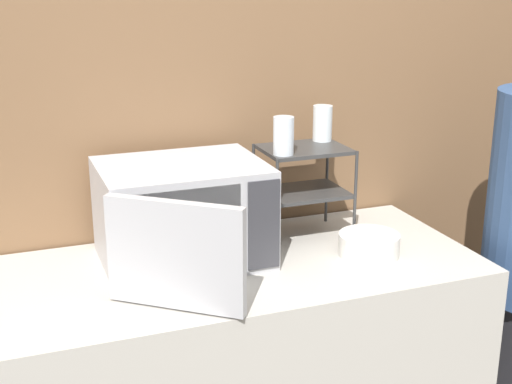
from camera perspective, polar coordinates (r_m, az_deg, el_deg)
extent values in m
cube|color=brown|center=(2.34, -6.47, 6.70)|extent=(8.00, 0.06, 2.60)
cube|color=#ADADB2|center=(2.14, -5.91, -1.65)|extent=(0.48, 0.37, 0.30)
cube|color=#B7B2A8|center=(1.96, -6.03, -3.45)|extent=(0.35, 0.01, 0.26)
cube|color=#333338|center=(2.02, 0.63, -2.67)|extent=(0.10, 0.01, 0.26)
cube|color=#ADADB2|center=(1.83, -6.49, -5.04)|extent=(0.31, 0.26, 0.29)
cylinder|color=#333333|center=(2.18, 1.69, -1.17)|extent=(0.01, 0.01, 0.30)
cylinder|color=#333333|center=(2.29, 7.94, -0.39)|extent=(0.01, 0.01, 0.30)
cylinder|color=#333333|center=(2.36, -0.20, 0.32)|extent=(0.01, 0.01, 0.30)
cylinder|color=#333333|center=(2.46, 5.68, 0.97)|extent=(0.01, 0.01, 0.30)
cube|color=#333333|center=(2.32, 3.81, -0.03)|extent=(0.27, 0.21, 0.01)
cube|color=#333333|center=(2.28, 3.88, 3.43)|extent=(0.27, 0.21, 0.01)
cylinder|color=silver|center=(2.18, 2.22, 4.52)|extent=(0.06, 0.06, 0.12)
cylinder|color=silver|center=(2.36, 5.34, 5.50)|extent=(0.06, 0.06, 0.12)
cylinder|color=silver|center=(2.24, 8.98, -4.89)|extent=(0.10, 0.10, 0.01)
cylinder|color=silver|center=(2.22, 9.02, -4.17)|extent=(0.19, 0.19, 0.07)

